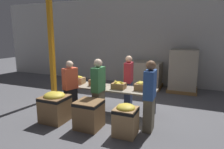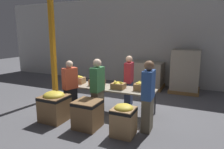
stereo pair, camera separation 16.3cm
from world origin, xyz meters
TOP-DOWN VIEW (x-y plane):
  - ground_plane at (0.00, 0.00)m, footprint 30.00×30.00m
  - wall_back at (0.00, 3.84)m, footprint 16.00×0.08m
  - sorting_table at (0.00, 0.00)m, footprint 2.84×0.76m
  - banana_box_0 at (-1.11, 0.04)m, footprint 0.48×0.29m
  - banana_box_1 at (-0.38, 0.01)m, footprint 0.44×0.29m
  - banana_box_2 at (0.35, -0.05)m, footprint 0.38×0.31m
  - banana_box_3 at (1.03, 0.05)m, footprint 0.42×0.32m
  - volunteer_0 at (-0.01, -0.64)m, footprint 0.23×0.45m
  - volunteer_1 at (-0.94, -0.59)m, footprint 0.35×0.47m
  - volunteer_2 at (0.40, 0.73)m, footprint 0.26×0.46m
  - volunteer_3 at (1.41, -0.78)m, footprint 0.24×0.46m
  - donation_bin_0 at (-1.02, -1.22)m, footprint 0.66×0.66m
  - donation_bin_1 at (0.01, -1.22)m, footprint 0.61×0.61m
  - donation_bin_2 at (0.97, -1.22)m, footprint 0.51×0.51m
  - support_pillar at (-2.35, 0.41)m, footprint 0.15×0.15m
  - pallet_stack_0 at (0.52, 3.18)m, footprint 1.13×1.13m
  - pallet_stack_1 at (0.08, 3.02)m, footprint 1.09×1.09m
  - pallet_stack_2 at (1.94, 3.17)m, footprint 1.15×1.15m

SIDE VIEW (x-z plane):
  - ground_plane at x=0.00m, z-range 0.00..0.00m
  - donation_bin_1 at x=0.01m, z-range 0.03..0.72m
  - donation_bin_2 at x=0.97m, z-range 0.02..0.77m
  - donation_bin_0 at x=-1.02m, z-range 0.02..0.84m
  - pallet_stack_0 at x=0.52m, z-range -0.01..1.11m
  - pallet_stack_1 at x=0.08m, z-range -0.01..1.16m
  - sorting_table at x=0.00m, z-range 0.33..1.08m
  - volunteer_1 at x=-0.94m, z-range 0.00..1.56m
  - volunteer_2 at x=0.40m, z-range 0.00..1.63m
  - volunteer_0 at x=-0.01m, z-range -0.01..1.66m
  - pallet_stack_2 at x=1.94m, z-range -0.01..1.71m
  - volunteer_3 at x=1.41m, z-range -0.01..1.71m
  - banana_box_2 at x=0.35m, z-range 0.74..0.97m
  - banana_box_1 at x=-0.38m, z-range 0.75..1.00m
  - banana_box_3 at x=1.03m, z-range 0.75..1.00m
  - banana_box_0 at x=-1.11m, z-range 0.75..1.01m
  - wall_back at x=0.00m, z-range 0.00..4.00m
  - support_pillar at x=-2.35m, z-range 0.00..4.00m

